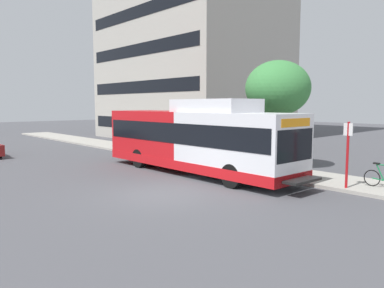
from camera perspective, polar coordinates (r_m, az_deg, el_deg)
The scene contains 6 objects.
ground_plane at distance 21.22m, azimuth -17.85°, elevation -3.51°, with size 120.00×120.00×0.00m, color #4C4C51.
sidewalk_curb at distance 23.30m, azimuth 0.18°, elevation -2.22°, with size 3.00×56.00×0.14m, color #A8A399.
transit_bus at distance 18.56m, azimuth 0.45°, elevation 0.76°, with size 2.58×12.25×3.65m.
bus_stop_sign_pole at distance 15.82m, azimuth 22.53°, elevation -0.81°, with size 0.10×0.36×2.60m.
street_tree_near_stop at distance 20.26m, azimuth 12.87°, elevation 8.22°, with size 3.37×3.37×5.55m.
lattice_comm_tower at distance 51.69m, azimuth -13.86°, elevation 10.91°, with size 1.10×1.10×24.42m.
Camera 1 is at (-8.34, -11.22, 3.39)m, focal length 35.16 mm.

